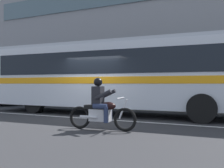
# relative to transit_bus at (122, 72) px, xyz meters

# --- Properties ---
(ground_plane) EXTENTS (60.00, 60.00, 0.00)m
(ground_plane) POSITION_rel_transit_bus_xyz_m (-0.78, -1.19, -1.88)
(ground_plane) COLOR #2B2B2D
(sidewalk_curb) EXTENTS (28.00, 3.80, 0.15)m
(sidewalk_curb) POSITION_rel_transit_bus_xyz_m (-0.78, 3.91, -1.81)
(sidewalk_curb) COLOR gray
(sidewalk_curb) RESTS_ON ground_plane
(lane_center_stripe) EXTENTS (26.60, 0.14, 0.01)m
(lane_center_stripe) POSITION_rel_transit_bus_xyz_m (-0.78, -1.79, -1.88)
(lane_center_stripe) COLOR silver
(lane_center_stripe) RESTS_ON ground_plane
(office_building_facade) EXTENTS (28.00, 0.89, 10.76)m
(office_building_facade) POSITION_rel_transit_bus_xyz_m (-0.78, 6.19, 3.50)
(office_building_facade) COLOR gray
(office_building_facade) RESTS_ON ground_plane
(transit_bus) EXTENTS (13.00, 3.00, 3.22)m
(transit_bus) POSITION_rel_transit_bus_xyz_m (0.00, 0.00, 0.00)
(transit_bus) COLOR silver
(transit_bus) RESTS_ON ground_plane
(motorcycle_with_rider) EXTENTS (2.14, 0.66, 1.56)m
(motorcycle_with_rider) POSITION_rel_transit_bus_xyz_m (1.02, -3.88, -1.23)
(motorcycle_with_rider) COLOR black
(motorcycle_with_rider) RESTS_ON ground_plane
(fire_hydrant) EXTENTS (0.22, 0.30, 0.75)m
(fire_hydrant) POSITION_rel_transit_bus_xyz_m (-3.11, 3.03, -1.37)
(fire_hydrant) COLOR gold
(fire_hydrant) RESTS_ON sidewalk_curb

